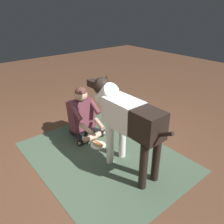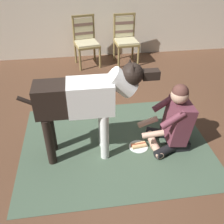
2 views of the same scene
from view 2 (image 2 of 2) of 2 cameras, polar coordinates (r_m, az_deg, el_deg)
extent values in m
plane|color=brown|center=(3.32, 1.97, -7.83)|extent=(14.25, 14.25, 0.00)
cube|color=#435643|center=(3.36, 0.76, -7.15)|extent=(2.41, 1.86, 0.01)
cylinder|color=olive|center=(5.29, -2.71, 12.03)|extent=(0.04, 0.04, 0.42)
cylinder|color=olive|center=(5.20, -7.18, 11.38)|extent=(0.04, 0.04, 0.42)
cylinder|color=olive|center=(5.67, -3.97, 13.54)|extent=(0.04, 0.04, 0.42)
cylinder|color=olive|center=(5.58, -8.19, 12.94)|extent=(0.04, 0.04, 0.42)
cube|color=olive|center=(5.35, -5.65, 14.79)|extent=(0.54, 0.54, 0.04)
cube|color=beige|center=(5.34, -5.68, 15.18)|extent=(0.50, 0.50, 0.04)
cylinder|color=olive|center=(5.50, -4.19, 18.50)|extent=(0.04, 0.04, 0.52)
cylinder|color=olive|center=(5.41, -8.65, 17.95)|extent=(0.04, 0.04, 0.52)
cube|color=olive|center=(5.39, -6.58, 20.69)|extent=(0.46, 0.13, 0.04)
cube|color=beige|center=(5.46, -6.40, 18.14)|extent=(0.38, 0.12, 0.40)
cube|color=brown|center=(5.43, -6.46, 19.04)|extent=(0.39, 0.13, 0.06)
cube|color=brown|center=(5.48, -6.34, 17.25)|extent=(0.39, 0.13, 0.06)
cylinder|color=olive|center=(5.39, 5.93, 12.33)|extent=(0.04, 0.04, 0.42)
cylinder|color=olive|center=(5.29, 1.53, 12.03)|extent=(0.04, 0.04, 0.42)
cylinder|color=olive|center=(5.76, 4.67, 13.89)|extent=(0.04, 0.04, 0.42)
cylinder|color=olive|center=(5.66, 0.51, 13.61)|extent=(0.04, 0.04, 0.42)
cube|color=olive|center=(5.44, 3.24, 15.25)|extent=(0.49, 0.49, 0.04)
cube|color=beige|center=(5.43, 3.25, 15.63)|extent=(0.45, 0.45, 0.04)
cylinder|color=olive|center=(5.60, 4.92, 18.77)|extent=(0.04, 0.04, 0.52)
cylinder|color=olive|center=(5.50, 0.54, 18.58)|extent=(0.04, 0.04, 0.52)
cube|color=olive|center=(5.49, 2.82, 21.09)|extent=(0.46, 0.08, 0.04)
cube|color=beige|center=(5.55, 2.75, 18.58)|extent=(0.38, 0.08, 0.40)
cube|color=brown|center=(5.53, 2.77, 19.47)|extent=(0.39, 0.09, 0.06)
cube|color=brown|center=(5.58, 2.72, 17.70)|extent=(0.39, 0.09, 0.06)
cube|color=black|center=(3.43, 14.28, -6.09)|extent=(0.24, 0.34, 0.12)
cylinder|color=black|center=(3.27, 12.58, -8.08)|extent=(0.41, 0.27, 0.11)
cylinder|color=tan|center=(3.28, 9.69, -7.66)|extent=(0.12, 0.37, 0.09)
cylinder|color=black|center=(3.49, 10.98, -4.69)|extent=(0.41, 0.27, 0.11)
cylinder|color=tan|center=(3.40, 8.90, -5.77)|extent=(0.12, 0.37, 0.09)
cube|color=brown|center=(3.23, 14.55, -1.87)|extent=(0.28, 0.40, 0.54)
cylinder|color=brown|center=(2.96, 13.58, -1.72)|extent=(0.29, 0.08, 0.24)
cylinder|color=tan|center=(3.08, 9.19, -4.98)|extent=(0.28, 0.11, 0.12)
cylinder|color=brown|center=(3.23, 11.55, 1.91)|extent=(0.29, 0.08, 0.24)
cylinder|color=tan|center=(3.26, 8.02, -2.22)|extent=(0.28, 0.11, 0.12)
sphere|color=tan|center=(3.02, 14.99, 3.71)|extent=(0.21, 0.21, 0.21)
sphere|color=#4D2C26|center=(3.00, 15.10, 4.31)|extent=(0.19, 0.19, 0.19)
cylinder|color=white|center=(3.15, -2.15, -3.02)|extent=(0.10, 0.10, 0.63)
cylinder|color=white|center=(2.98, -1.67, -5.67)|extent=(0.10, 0.10, 0.63)
cylinder|color=black|center=(3.17, -13.62, -3.91)|extent=(0.10, 0.10, 0.63)
cylinder|color=black|center=(3.00, -13.87, -6.60)|extent=(0.10, 0.10, 0.63)
cube|color=white|center=(2.77, -4.85, 3.49)|extent=(0.50, 0.33, 0.37)
cube|color=black|center=(2.78, -12.74, 2.85)|extent=(0.43, 0.31, 0.35)
cylinder|color=white|center=(2.73, 2.20, 6.65)|extent=(0.36, 0.23, 0.36)
sphere|color=black|center=(2.71, 4.53, 8.50)|extent=(0.24, 0.24, 0.24)
cube|color=black|center=(2.77, 8.70, 8.35)|extent=(0.18, 0.11, 0.10)
cone|color=black|center=(2.73, 4.05, 10.88)|extent=(0.09, 0.09, 0.11)
cone|color=black|center=(2.60, 4.69, 9.59)|extent=(0.09, 0.09, 0.11)
cylinder|color=black|center=(2.84, -17.33, 1.82)|extent=(0.32, 0.05, 0.21)
cylinder|color=white|center=(3.33, 5.96, -7.75)|extent=(0.25, 0.25, 0.01)
cylinder|color=#E5B579|center=(3.29, 6.12, -7.61)|extent=(0.19, 0.07, 0.05)
cylinder|color=#E5B579|center=(3.32, 5.86, -7.13)|extent=(0.19, 0.07, 0.05)
cylinder|color=#984229|center=(3.30, 5.99, -7.28)|extent=(0.20, 0.06, 0.04)
camera|label=1|loc=(4.49, -35.98, 26.86)|focal=35.86mm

